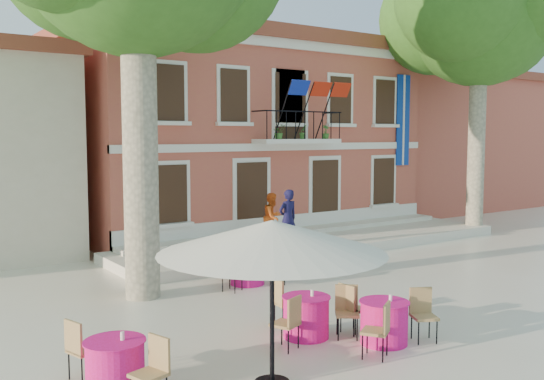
{
  "coord_description": "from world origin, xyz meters",
  "views": [
    {
      "loc": [
        -10.64,
        -11.1,
        3.72
      ],
      "look_at": [
        -0.5,
        3.5,
        2.1
      ],
      "focal_mm": 40.0,
      "sensor_mm": 36.0,
      "label": 1
    }
  ],
  "objects": [
    {
      "name": "main_building",
      "position": [
        2.0,
        9.99,
        3.78
      ],
      "size": [
        13.5,
        9.59,
        7.5
      ],
      "color": "#B14B40",
      "rests_on": "ground"
    },
    {
      "name": "plane_tree_east",
      "position": [
        8.74,
        3.28,
        8.31
      ],
      "size": [
        5.72,
        5.72,
        11.24
      ],
      "color": "#A59E84",
      "rests_on": "ground"
    },
    {
      "name": "patio_umbrella",
      "position": [
        -5.69,
        -3.98,
        2.24
      ],
      "size": [
        3.35,
        3.35,
        2.49
      ],
      "color": "black",
      "rests_on": "ground"
    },
    {
      "name": "cafe_table_3",
      "position": [
        -2.68,
        1.44,
        0.43
      ],
      "size": [
        1.87,
        1.64,
        0.95
      ],
      "color": "#DD1495",
      "rests_on": "ground"
    },
    {
      "name": "neighbor_east",
      "position": [
        14.0,
        11.0,
        3.22
      ],
      "size": [
        9.4,
        9.4,
        6.4
      ],
      "color": "#B14B40",
      "rests_on": "ground"
    },
    {
      "name": "pedestrian_navy",
      "position": [
        0.18,
        3.63,
        1.18
      ],
      "size": [
        0.66,
        0.44,
        1.77
      ],
      "primitive_type": "imported",
      "rotation": [
        0.0,
        0.0,
        3.18
      ],
      "color": "#110F34",
      "rests_on": "terrace"
    },
    {
      "name": "cafe_table_0",
      "position": [
        -3.93,
        -2.54,
        0.43
      ],
      "size": [
        1.86,
        1.73,
        0.95
      ],
      "color": "#DD1495",
      "rests_on": "ground"
    },
    {
      "name": "ground",
      "position": [
        0.0,
        0.0,
        0.0
      ],
      "size": [
        90.0,
        90.0,
        0.0
      ],
      "primitive_type": "plane",
      "color": "beige",
      "rests_on": "ground"
    },
    {
      "name": "cafe_table_2",
      "position": [
        -7.67,
        -2.84,
        0.42
      ],
      "size": [
        0.94,
        1.96,
        0.95
      ],
      "color": "#DD1495",
      "rests_on": "ground"
    },
    {
      "name": "terrace",
      "position": [
        2.0,
        4.4,
        0.15
      ],
      "size": [
        14.0,
        3.4,
        0.3
      ],
      "primitive_type": "cube",
      "color": "silver",
      "rests_on": "ground"
    },
    {
      "name": "cafe_table_1",
      "position": [
        -2.99,
        -3.59,
        0.43
      ],
      "size": [
        1.87,
        1.67,
        0.95
      ],
      "color": "#DD1495",
      "rests_on": "ground"
    },
    {
      "name": "pedestrian_orange",
      "position": [
        0.43,
        4.8,
        1.08
      ],
      "size": [
        0.92,
        0.83,
        1.56
      ],
      "primitive_type": "imported",
      "rotation": [
        0.0,
        0.0,
        0.39
      ],
      "color": "orange",
      "rests_on": "terrace"
    }
  ]
}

